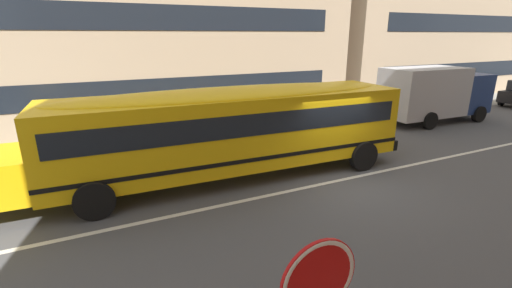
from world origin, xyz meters
TOP-DOWN VIEW (x-y plane):
  - ground_plane at (0.00, 0.00)m, footprint 400.00×400.00m
  - sidewalk_far at (0.00, 7.09)m, footprint 120.00×3.00m
  - lane_centreline at (0.00, 0.00)m, footprint 110.00×0.16m
  - school_bus at (-3.15, 1.80)m, footprint 12.84×3.30m
  - box_truck at (9.23, 4.24)m, footprint 6.09×2.57m
  - apartment_block_far_centre at (19.14, 15.49)m, footprint 21.98×13.85m

SIDE VIEW (x-z plane):
  - ground_plane at x=0.00m, z-range 0.00..0.00m
  - lane_centreline at x=0.00m, z-range 0.00..0.01m
  - sidewalk_far at x=0.00m, z-range 0.00..0.01m
  - box_truck at x=9.23m, z-range 0.13..2.95m
  - school_bus at x=-3.15m, z-range 0.27..3.12m
  - apartment_block_far_centre at x=19.14m, z-range 0.00..13.30m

